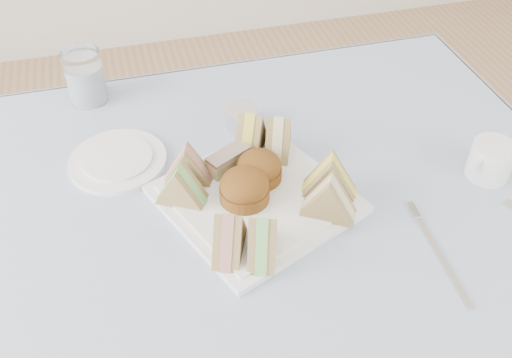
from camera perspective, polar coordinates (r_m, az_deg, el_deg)
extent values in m
cube|color=#9DB2D2|center=(0.87, 3.94, -5.87)|extent=(1.02, 1.02, 0.01)
cube|color=white|center=(0.92, 0.00, -2.02)|extent=(0.35, 0.35, 0.01)
cylinder|color=brown|center=(0.89, -1.16, -0.88)|extent=(0.10, 0.10, 0.05)
cylinder|color=brown|center=(0.93, 0.31, 1.08)|extent=(0.10, 0.10, 0.05)
cube|color=#CBC188|center=(0.95, -2.76, 1.86)|extent=(0.08, 0.06, 0.04)
cylinder|color=white|center=(1.02, -13.64, 1.79)|extent=(0.21, 0.21, 0.01)
cylinder|color=white|center=(1.16, -16.73, 9.79)|extent=(0.09, 0.09, 0.11)
cylinder|color=silver|center=(1.06, -1.46, 5.99)|extent=(0.07, 0.07, 0.04)
cube|color=silver|center=(0.88, 18.13, -7.74)|extent=(0.02, 0.17, 0.00)
cylinder|color=white|center=(1.03, 22.43, 1.74)|extent=(0.09, 0.09, 0.06)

